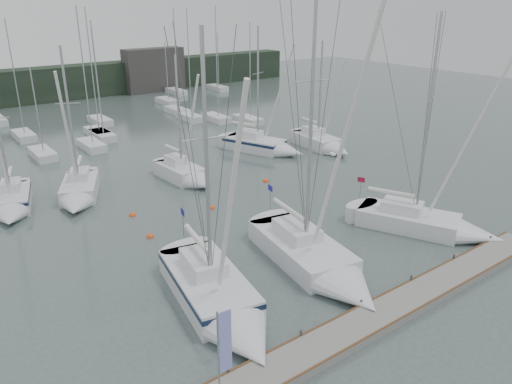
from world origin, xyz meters
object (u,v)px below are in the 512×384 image
Objects in this scene: dock_banner at (223,347)px; sailboat_mid_c at (188,176)px; sailboat_mid_d at (267,146)px; sailboat_mid_e at (325,144)px; sailboat_near_center at (323,267)px; buoy_c at (150,237)px; sailboat_mid_b at (78,194)px; buoy_d at (133,215)px; sailboat_mid_a at (12,205)px; buoy_a at (212,208)px; sailboat_near_left at (222,305)px; buoy_b at (266,181)px; sailboat_near_right at (438,226)px.

sailboat_mid_c is at bearing 67.12° from dock_banner.
sailboat_mid_e is at bearing -49.39° from sailboat_mid_d.
buoy_c is (-5.70, 10.43, -0.61)m from sailboat_near_center.
sailboat_mid_b is 24.35× the size of buoy_d.
sailboat_mid_a is 11.70m from buoy_c.
buoy_a is at bearing -19.47° from sailboat_mid_b.
buoy_c is (6.34, -9.81, -0.60)m from sailboat_mid_a.
buoy_c is at bearing 95.46° from sailboat_near_left.
buoy_b is at bearing -149.84° from sailboat_mid_d.
sailboat_mid_c is at bearing 77.17° from buoy_a.
dock_banner is at bearing -111.49° from sailboat_near_left.
sailboat_near_left is 1.27× the size of sailboat_mid_e.
sailboat_near_center is 15.92m from buoy_b.
sailboat_near_center is 1.39× the size of sailboat_mid_d.
sailboat_mid_b is 10.51m from buoy_a.
buoy_c is (-23.35, -7.72, -0.59)m from sailboat_mid_e.
sailboat_mid_e reaches higher than buoy_a.
sailboat_mid_a is at bearing 98.57° from dock_banner.
buoy_a is 7.19m from buoy_b.
sailboat_mid_a is 9.02m from buoy_d.
sailboat_mid_c is at bearing 144.98° from buoy_b.
sailboat_mid_d reaches higher than sailboat_mid_e.
sailboat_near_right is 1.29× the size of sailboat_mid_e.
sailboat_mid_d is at bearing 36.09° from buoy_a.
buoy_b is at bearing 56.76° from sailboat_near_left.
sailboat_mid_b reaches higher than buoy_d.
sailboat_mid_b is 24.31m from dock_banner.
sailboat_mid_e is at bearing 43.21° from dock_banner.
sailboat_mid_c is at bearing -174.30° from sailboat_mid_e.
sailboat_near_left reaches higher than sailboat_mid_b.
sailboat_near_left is at bearing -153.56° from sailboat_mid_d.
sailboat_mid_c is at bearing 76.34° from sailboat_near_left.
sailboat_near_right is (9.98, -0.63, -0.06)m from sailboat_near_center.
dock_banner is at bearing -120.50° from buoy_a.
buoy_c is at bearing -156.08° from sailboat_mid_e.
sailboat_mid_b is 3.12× the size of dock_banner.
dock_banner is (-22.12, -25.72, 2.11)m from sailboat_mid_d.
sailboat_near_center is 23.56m from sailboat_mid_a.
buoy_a is (6.78, 11.87, -0.66)m from sailboat_near_left.
dock_banner is at bearing -134.56° from sailboat_mid_e.
sailboat_mid_a is 24.40m from sailboat_mid_d.
sailboat_mid_b reaches higher than sailboat_mid_a.
sailboat_mid_c is 6.22m from buoy_a.
sailboat_near_right reaches higher than sailboat_mid_e.
sailboat_mid_b is 0.94× the size of sailboat_mid_d.
sailboat_mid_d is (24.38, 0.76, 0.05)m from sailboat_mid_a.
sailboat_mid_b reaches higher than buoy_b.
sailboat_mid_d is 33.99m from dock_banner.
sailboat_near_center is 20.75m from sailboat_mid_b.
sailboat_near_right is at bearing -35.21° from buoy_c.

